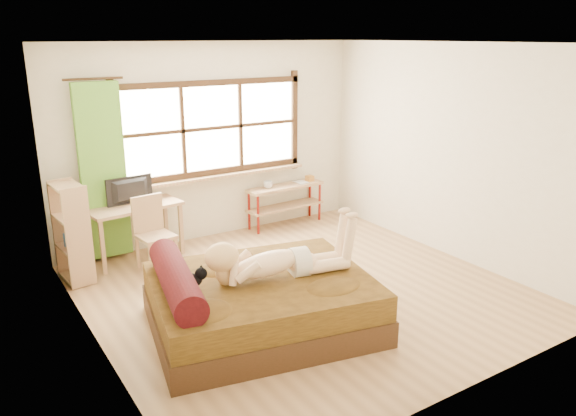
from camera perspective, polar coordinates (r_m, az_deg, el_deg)
floor at (r=6.43m, az=1.48°, el=-8.39°), size 4.50×4.50×0.00m
ceiling at (r=5.80m, az=1.69°, el=16.43°), size 4.50×4.50×0.00m
wall_back at (r=7.89m, az=-7.70°, el=6.63°), size 4.50×0.00×4.50m
wall_front at (r=4.38m, az=18.37°, el=-2.74°), size 4.50×0.00×4.50m
wall_left at (r=5.10m, az=-19.82°, el=-0.09°), size 0.00×4.50×4.50m
wall_right at (r=7.45m, az=16.12°, el=5.47°), size 0.00×4.50×4.50m
window at (r=7.84m, az=-7.66°, el=7.74°), size 2.80×0.16×1.46m
curtain at (r=7.32m, az=-18.28°, el=3.47°), size 0.55×0.10×2.20m
bed at (r=5.57m, az=-3.21°, el=-9.45°), size 2.39×2.06×0.79m
woman at (r=5.39m, az=-1.13°, el=-3.92°), size 1.52×0.71×0.63m
kitten at (r=5.22m, az=-10.22°, el=-7.15°), size 0.33×0.19×0.25m
desk at (r=7.36m, az=-15.33°, el=-0.44°), size 1.21×0.66×0.72m
monitor at (r=7.33m, az=-15.61°, el=1.68°), size 0.61×0.15×0.35m
chair at (r=7.09m, az=-13.64°, el=-2.03°), size 0.45×0.45×0.90m
pipe_shelf at (r=8.46m, az=-0.21°, el=1.26°), size 1.25×0.37×0.70m
cup at (r=8.24m, az=-2.05°, el=2.38°), size 0.14×0.14×0.10m
book at (r=8.51m, az=0.85°, el=2.56°), size 0.17×0.23×0.02m
bookshelf at (r=6.93m, az=-21.10°, el=-2.33°), size 0.34×0.54×1.18m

